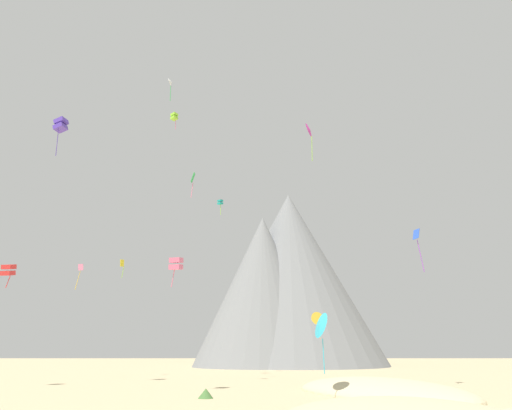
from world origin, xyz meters
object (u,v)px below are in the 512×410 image
kite_red_low (10,270)px  kite_indigo_high (63,125)px  bush_near_left (434,403)px  kite_rainbow_low (178,264)px  kite_gold_low (319,319)px  kite_teal_high (222,202)px  kite_green_high (194,180)px  kite_blue_mid (419,239)px  kite_magenta_high (311,130)px  bush_near_right (208,393)px  rock_massif (290,285)px  kite_lime_high (176,117)px  kite_yellow_mid (124,264)px  kite_cyan_low (322,326)px  kite_pink_mid (82,271)px  kite_white_high (172,82)px

kite_red_low → kite_indigo_high: kite_indigo_high is taller
bush_near_left → kite_rainbow_low: size_ratio=0.35×
kite_gold_low → kite_teal_high: 30.01m
kite_indigo_high → kite_green_high: (17.50, 4.50, -6.19)m
kite_blue_mid → kite_magenta_high: (-13.22, -1.01, 14.72)m
bush_near_left → kite_teal_high: kite_teal_high is taller
bush_near_right → rock_massif: rock_massif is taller
kite_red_low → kite_lime_high: 35.70m
kite_blue_mid → kite_teal_high: bearing=62.0°
bush_near_right → kite_rainbow_low: bearing=127.0°
rock_massif → kite_indigo_high: bearing=-116.7°
kite_yellow_mid → kite_blue_mid: 47.09m
bush_near_right → kite_blue_mid: bearing=25.9°
rock_massif → kite_gold_low: 55.94m
kite_cyan_low → kite_gold_low: (3.23, 27.49, 2.28)m
kite_pink_mid → kite_green_high: size_ratio=1.11×
bush_near_right → kite_rainbow_low: 14.63m
kite_cyan_low → kite_red_low: 38.53m
kite_gold_low → kite_red_low: bearing=7.7°
kite_lime_high → kite_magenta_high: bearing=92.9°
kite_cyan_low → kite_yellow_mid: size_ratio=1.73×
bush_near_right → kite_white_high: 44.88m
kite_rainbow_low → bush_near_left: bearing=165.0°
bush_near_right → rock_massif: 85.10m
kite_teal_high → kite_magenta_high: (13.96, -27.96, 1.23)m
kite_indigo_high → kite_blue_mid: 49.29m
kite_white_high → kite_yellow_mid: bearing=37.0°
kite_indigo_high → kite_rainbow_low: (17.55, -5.77, -19.90)m
kite_indigo_high → kite_green_high: bearing=-61.2°
kite_lime_high → kite_blue_mid: bearing=105.9°
kite_red_low → kite_teal_high: size_ratio=0.98×
kite_cyan_low → kite_magenta_high: kite_magenta_high is taller
kite_gold_low → kite_rainbow_low: (-18.02, -21.25, 4.60)m
bush_near_left → kite_white_high: bearing=141.4°
bush_near_right → kite_indigo_high: kite_indigo_high is taller
kite_yellow_mid → kite_lime_high: 26.33m
kite_teal_high → kite_blue_mid: bearing=-7.6°
kite_gold_low → kite_white_high: size_ratio=1.05×
kite_green_high → kite_white_high: size_ratio=0.97×
kite_lime_high → kite_rainbow_low: size_ratio=0.88×
kite_teal_high → kite_magenta_high: kite_magenta_high is taller
bush_near_left → kite_white_high: 53.61m
kite_green_high → kite_magenta_high: (16.01, -4.89, 5.23)m
kite_cyan_low → kite_lime_high: bearing=-157.6°
kite_cyan_low → kite_pink_mid: size_ratio=1.33×
kite_red_low → kite_lime_high: kite_lime_high is taller
bush_near_left → kite_gold_low: kite_gold_low is taller
rock_massif → kite_pink_mid: size_ratio=15.60×
rock_massif → kite_pink_mid: 65.54m
bush_near_left → rock_massif: 90.05m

